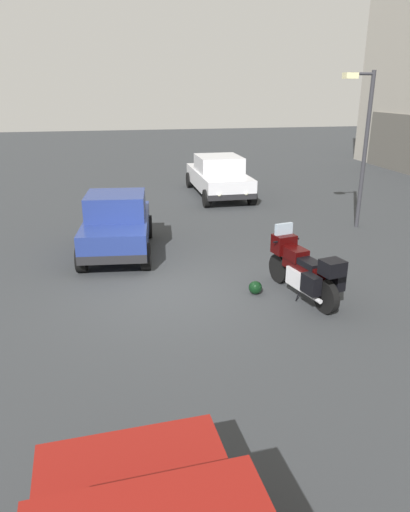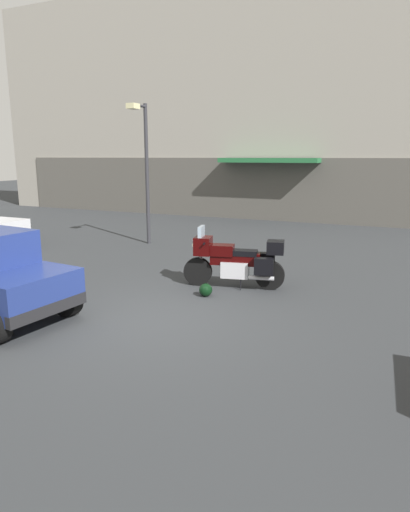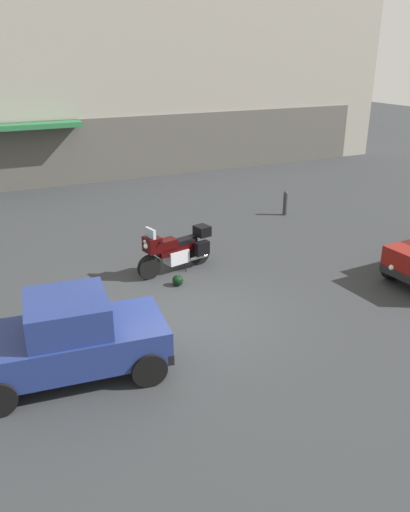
{
  "view_description": "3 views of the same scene",
  "coord_description": "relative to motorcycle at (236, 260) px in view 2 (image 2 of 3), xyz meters",
  "views": [
    {
      "loc": [
        8.92,
        -1.18,
        4.04
      ],
      "look_at": [
        0.39,
        0.58,
        0.88
      ],
      "focal_mm": 32.64,
      "sensor_mm": 36.0,
      "label": 1
    },
    {
      "loc": [
        4.15,
        -6.57,
        2.87
      ],
      "look_at": [
        0.69,
        1.13,
        0.99
      ],
      "focal_mm": 31.47,
      "sensor_mm": 36.0,
      "label": 2
    },
    {
      "loc": [
        -3.82,
        -9.13,
        5.51
      ],
      "look_at": [
        0.89,
        0.87,
        1.01
      ],
      "focal_mm": 35.43,
      "sensor_mm": 36.0,
      "label": 3
    }
  ],
  "objects": [
    {
      "name": "streetlamp_curbside",
      "position": [
        -4.47,
        3.53,
        2.14
      ],
      "size": [
        0.28,
        0.94,
        4.5
      ],
      "color": "#2D2D33",
      "rests_on": "ground"
    },
    {
      "name": "ground_plane",
      "position": [
        -0.81,
        -2.51,
        -0.62
      ],
      "size": [
        80.0,
        80.0,
        0.0
      ],
      "primitive_type": "plane",
      "color": "#2D3033"
    },
    {
      "name": "helmet",
      "position": [
        -0.33,
        -0.88,
        -0.48
      ],
      "size": [
        0.28,
        0.28,
        0.28
      ],
      "primitive_type": "sphere",
      "color": "black",
      "rests_on": "ground"
    },
    {
      "name": "motorcycle",
      "position": [
        0.0,
        0.0,
        0.0
      ],
      "size": [
        2.24,
        1.0,
        1.36
      ],
      "rotation": [
        0.0,
        0.0,
        3.36
      ],
      "color": "black",
      "rests_on": "ground"
    },
    {
      "name": "building_facade_rear",
      "position": [
        -0.81,
        11.95,
        4.67
      ],
      "size": [
        33.85,
        3.4,
        10.68
      ],
      "color": "gray",
      "rests_on": "ground"
    }
  ]
}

